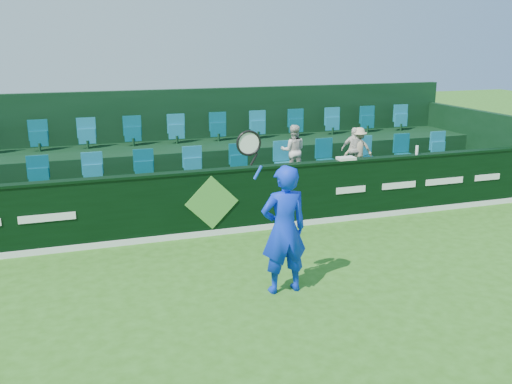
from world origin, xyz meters
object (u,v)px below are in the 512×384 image
object	(u,v)px
tennis_player	(284,229)
towel	(346,158)
drinks_bottle	(417,150)
spectator_middle	(354,149)
spectator_left	(293,151)
spectator_right	(358,149)

from	to	relation	value
tennis_player	towel	world-z (taller)	tennis_player
towel	drinks_bottle	bearing A→B (deg)	0.00
tennis_player	drinks_bottle	size ratio (longest dim) A/B	13.11
spectator_middle	spectator_left	bearing A→B (deg)	21.27
towel	drinks_bottle	xyz separation A→B (m)	(1.76, 0.00, 0.07)
spectator_left	spectator_middle	world-z (taller)	spectator_left
spectator_middle	drinks_bottle	world-z (taller)	spectator_middle
spectator_middle	towel	xyz separation A→B (m)	(-0.80, -1.12, 0.06)
tennis_player	drinks_bottle	world-z (taller)	tennis_player
tennis_player	spectator_middle	xyz separation A→B (m)	(3.41, 4.11, 0.29)
tennis_player	spectator_left	distance (m)	4.52
drinks_bottle	spectator_left	bearing A→B (deg)	156.11
spectator_left	drinks_bottle	distance (m)	2.77
tennis_player	spectator_right	bearing A→B (deg)	49.46
spectator_middle	drinks_bottle	size ratio (longest dim) A/B	5.11
spectator_right	drinks_bottle	xyz separation A→B (m)	(0.85, -1.12, 0.13)
spectator_middle	spectator_right	size ratio (longest dim) A/B	1.01
spectator_middle	drinks_bottle	xyz separation A→B (m)	(0.96, -1.12, 0.13)
spectator_middle	spectator_right	distance (m)	0.11
spectator_left	towel	distance (m)	1.36
spectator_middle	drinks_bottle	distance (m)	1.48
towel	tennis_player	bearing A→B (deg)	-131.07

